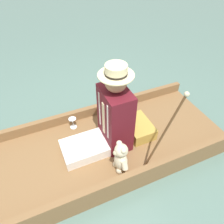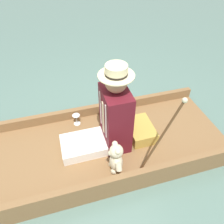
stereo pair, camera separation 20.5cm
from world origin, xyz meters
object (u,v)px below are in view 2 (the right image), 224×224
at_px(walking_cane, 164,133).
at_px(wine_glass, 76,117).
at_px(seated_person, 109,119).
at_px(teddy_bear, 116,158).

bearing_deg(walking_cane, wine_glass, 38.15).
xyz_separation_m(seated_person, wine_glass, (0.39, 0.29, -0.25)).
bearing_deg(wine_glass, seated_person, -143.49).
bearing_deg(walking_cane, teddy_bear, 76.17).
distance_m(seated_person, teddy_bear, 0.38).
relative_size(seated_person, teddy_bear, 2.68).
distance_m(seated_person, walking_cane, 0.56).
xyz_separation_m(seated_person, teddy_bear, (-0.33, 0.03, -0.19)).
bearing_deg(walking_cane, seated_person, 39.60).
xyz_separation_m(seated_person, walking_cane, (-0.42, -0.35, 0.13)).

